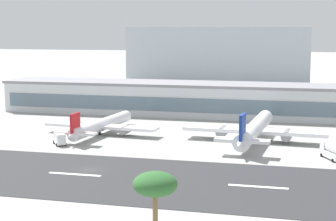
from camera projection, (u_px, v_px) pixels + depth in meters
name	position (u px, v px, depth m)	size (l,w,h in m)	color
ground_plane	(89.00, 170.00, 125.62)	(1400.00, 1400.00, 0.00)	#9E9E99
runway_strip	(81.00, 175.00, 121.24)	(800.00, 36.72, 0.08)	#2D2D30
runway_centreline_dash_4	(75.00, 174.00, 121.60)	(12.00, 1.20, 0.01)	white
runway_centreline_dash_5	(258.00, 187.00, 111.99)	(12.00, 1.20, 0.01)	white
terminal_building	(209.00, 99.00, 205.06)	(156.32, 21.47, 11.91)	silver
distant_hotel_block	(219.00, 55.00, 325.99)	(103.91, 32.30, 32.69)	#A8B2BC
airliner_red_tail_gate_0	(100.00, 126.00, 167.36)	(35.85, 41.49, 8.66)	white
airliner_navy_tail_gate_1	(254.00, 130.00, 156.78)	(40.79, 50.63, 10.56)	white
service_box_truck_0	(59.00, 138.00, 152.80)	(5.51, 6.24, 3.25)	white
service_fuel_truck_1	(332.00, 151.00, 135.71)	(5.94, 8.80, 3.95)	white
palm_tree_1	(155.00, 187.00, 67.29)	(5.44, 5.44, 14.32)	brown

